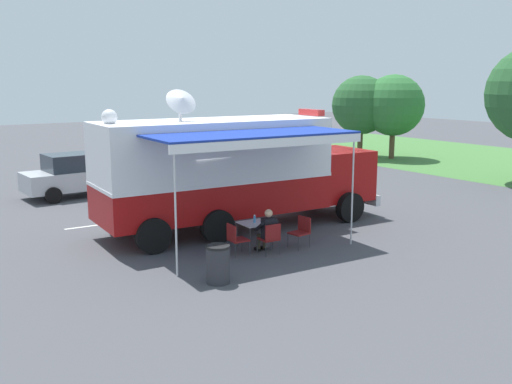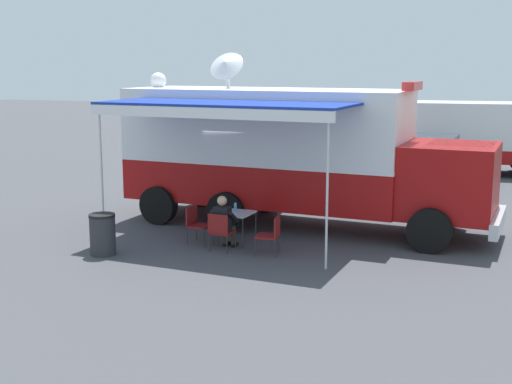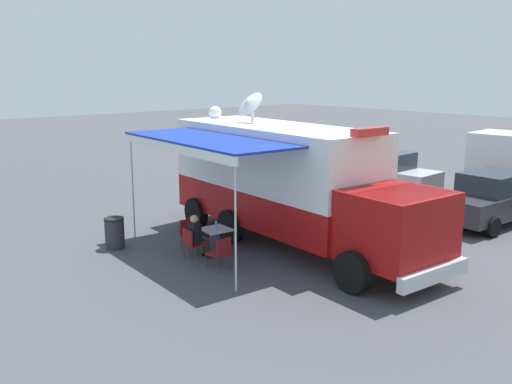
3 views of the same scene
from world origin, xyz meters
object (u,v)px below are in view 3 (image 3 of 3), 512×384
command_truck (289,181)px  water_bottle (216,225)px  folding_chair_spare_by_truck (221,251)px  trash_bin (115,233)px  folding_chair_at_table (192,242)px  folding_chair_beside_table (189,232)px  car_behind_truck (387,172)px  seated_responder (197,236)px  folding_table (216,231)px  car_far_corner (490,199)px

command_truck → water_bottle: (2.13, -0.73, -1.11)m
folding_chair_spare_by_truck → trash_bin: trash_bin is taller
command_truck → folding_chair_at_table: size_ratio=11.06×
folding_chair_beside_table → car_behind_truck: car_behind_truck is taller
command_truck → trash_bin: size_ratio=10.57×
seated_responder → folding_chair_spare_by_truck: bearing=86.4°
folding_table → folding_chair_spare_by_truck: size_ratio=0.97×
car_behind_truck → water_bottle: bearing=9.9°
water_bottle → folding_chair_spare_by_truck: 1.37m
folding_chair_beside_table → car_far_corner: bearing=154.8°
folding_table → car_far_corner: car_far_corner is taller
trash_bin → folding_chair_at_table: bearing=115.5°
folding_table → trash_bin: bearing=-50.9°
folding_table → folding_chair_at_table: (0.80, -0.03, -0.16)m
folding_chair_spare_by_truck → seated_responder: (-0.07, -1.15, 0.14)m
car_far_corner → folding_chair_beside_table: bearing=-25.2°
folding_chair_spare_by_truck → car_behind_truck: 11.37m
water_bottle → command_truck: bearing=161.1°
folding_chair_at_table → folding_table: bearing=178.0°
folding_chair_spare_by_truck → water_bottle: bearing=-121.7°
seated_responder → trash_bin: 2.68m
command_truck → folding_chair_beside_table: size_ratio=11.06×
command_truck → car_far_corner: command_truck is taller
command_truck → folding_table: 2.60m
folding_chair_spare_by_truck → car_far_corner: car_far_corner is taller
trash_bin → water_bottle: bearing=129.2°
folding_chair_at_table → water_bottle: bearing=177.6°
folding_chair_spare_by_truck → command_truck: bearing=-171.9°
trash_bin → car_behind_truck: car_behind_truck is taller
water_bottle → car_behind_truck: (-10.28, -1.80, 0.05)m
folding_chair_at_table → car_behind_truck: bearing=-170.9°
water_bottle → trash_bin: water_bottle is taller
water_bottle → car_far_corner: (-8.86, 3.46, 0.05)m
folding_table → car_behind_truck: bearing=-170.1°
folding_chair_spare_by_truck → car_behind_truck: car_behind_truck is taller
folding_table → water_bottle: (-0.02, 0.01, 0.16)m
folding_chair_spare_by_truck → folding_table: bearing=-121.0°
folding_table → seated_responder: bearing=-1.5°
folding_chair_beside_table → seated_responder: bearing=70.2°
folding_chair_spare_by_truck → car_behind_truck: bearing=-165.0°
folding_chair_beside_table → seated_responder: seated_responder is taller
water_bottle → car_far_corner: bearing=158.6°
folding_table → car_far_corner: (-8.87, 3.47, 0.21)m
car_far_corner → car_behind_truck: bearing=-105.2°
trash_bin → car_far_corner: (-10.78, 5.82, 0.42)m
command_truck → seated_responder: (2.76, -0.75, -1.29)m
folding_chair_spare_by_truck → trash_bin: size_ratio=0.96×
command_truck → folding_chair_beside_table: command_truck is taller
folding_chair_at_table → seated_responder: size_ratio=0.70×
folding_chair_at_table → folding_chair_spare_by_truck: size_ratio=1.00×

